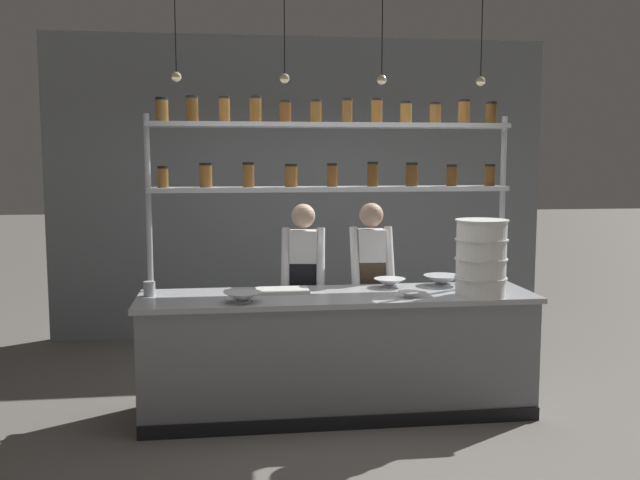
{
  "coord_description": "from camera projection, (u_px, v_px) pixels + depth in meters",
  "views": [
    {
      "loc": [
        -0.83,
        -5.21,
        1.94
      ],
      "look_at": [
        -0.11,
        0.2,
        1.31
      ],
      "focal_mm": 40.0,
      "sensor_mm": 36.0,
      "label": 1
    }
  ],
  "objects": [
    {
      "name": "back_wall",
      "position": [
        301.0,
        188.0,
        7.76
      ],
      "size": [
        5.37,
        0.12,
        3.22
      ],
      "primitive_type": "cube",
      "color": "gray",
      "rests_on": "ground_plane"
    },
    {
      "name": "cutting_board",
      "position": [
        282.0,
        291.0,
        5.42
      ],
      "size": [
        0.4,
        0.26,
        0.02
      ],
      "color": "silver",
      "rests_on": "prep_counter"
    },
    {
      "name": "spice_shelf_unit",
      "position": [
        330.0,
        161.0,
        5.56
      ],
      "size": [
        2.86,
        0.28,
        2.41
      ],
      "color": "#ADAFB5",
      "rests_on": "ground_plane"
    },
    {
      "name": "prep_bowl_near_left",
      "position": [
        390.0,
        283.0,
        5.63
      ],
      "size": [
        0.25,
        0.25,
        0.07
      ],
      "color": "white",
      "rests_on": "prep_counter"
    },
    {
      "name": "chef_left",
      "position": [
        303.0,
        285.0,
        5.91
      ],
      "size": [
        0.39,
        0.31,
        1.56
      ],
      "rotation": [
        0.0,
        0.0,
        -0.15
      ],
      "color": "black",
      "rests_on": "ground_plane"
    },
    {
      "name": "ground_plane",
      "position": [
        337.0,
        412.0,
        5.46
      ],
      "size": [
        40.0,
        40.0,
        0.0
      ],
      "primitive_type": "plane",
      "color": "slate"
    },
    {
      "name": "serving_cup_front",
      "position": [
        149.0,
        289.0,
        5.27
      ],
      "size": [
        0.09,
        0.09,
        0.11
      ],
      "color": "#B2B7BC",
      "rests_on": "prep_counter"
    },
    {
      "name": "pendant_light_row",
      "position": [
        333.0,
        74.0,
        5.16
      ],
      "size": [
        2.3,
        0.07,
        0.7
      ],
      "color": "black"
    },
    {
      "name": "chef_center",
      "position": [
        371.0,
        284.0,
        5.94
      ],
      "size": [
        0.37,
        0.28,
        1.57
      ],
      "rotation": [
        0.0,
        0.0,
        -0.04
      ],
      "color": "black",
      "rests_on": "ground_plane"
    },
    {
      "name": "prep_bowl_near_right",
      "position": [
        442.0,
        280.0,
        5.71
      ],
      "size": [
        0.3,
        0.3,
        0.08
      ],
      "color": "silver",
      "rests_on": "prep_counter"
    },
    {
      "name": "container_stack",
      "position": [
        481.0,
        258.0,
        5.24
      ],
      "size": [
        0.39,
        0.39,
        0.57
      ],
      "color": "white",
      "rests_on": "prep_counter"
    },
    {
      "name": "prep_counter",
      "position": [
        337.0,
        354.0,
        5.41
      ],
      "size": [
        2.97,
        0.76,
        0.92
      ],
      "color": "gray",
      "rests_on": "ground_plane"
    },
    {
      "name": "prep_bowl_center_front",
      "position": [
        243.0,
        297.0,
        5.03
      ],
      "size": [
        0.27,
        0.27,
        0.07
      ],
      "color": "silver",
      "rests_on": "prep_counter"
    },
    {
      "name": "prep_bowl_center_back",
      "position": [
        409.0,
        295.0,
        5.22
      ],
      "size": [
        0.16,
        0.16,
        0.04
      ],
      "color": "white",
      "rests_on": "prep_counter"
    }
  ]
}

